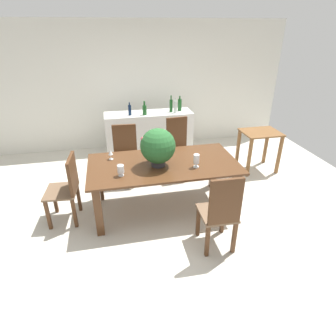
{
  "coord_description": "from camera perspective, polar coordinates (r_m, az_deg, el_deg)",
  "views": [
    {
      "loc": [
        -0.68,
        -3.51,
        2.47
      ],
      "look_at": [
        0.1,
        0.11,
        0.58
      ],
      "focal_mm": 30.0,
      "sensor_mm": 36.0,
      "label": 1
    }
  ],
  "objects": [
    {
      "name": "wine_bottle_dark",
      "position": [
        5.47,
        -4.78,
        11.74
      ],
      "size": [
        0.08,
        0.08,
        0.26
      ],
      "color": "#194C1E",
      "rests_on": "kitchen_counter"
    },
    {
      "name": "chair_far_right",
      "position": [
        5.0,
        2.03,
        4.71
      ],
      "size": [
        0.44,
        0.44,
        1.05
      ],
      "rotation": [
        0.0,
        0.0,
        0.08
      ],
      "color": "#4C2D19",
      "rests_on": "ground"
    },
    {
      "name": "wine_bottle_amber",
      "position": [
        5.64,
        0.62,
        12.59
      ],
      "size": [
        0.06,
        0.06,
        0.32
      ],
      "color": "#194C1E",
      "rests_on": "kitchen_counter"
    },
    {
      "name": "side_table",
      "position": [
        5.44,
        18.13,
        5.25
      ],
      "size": [
        0.67,
        0.55,
        0.75
      ],
      "color": "brown",
      "rests_on": "ground"
    },
    {
      "name": "crystal_vase_left",
      "position": [
        3.79,
        5.78,
        1.69
      ],
      "size": [
        0.08,
        0.08,
        0.19
      ],
      "color": "silver",
      "rests_on": "dining_table"
    },
    {
      "name": "chair_head_end",
      "position": [
        4.02,
        -19.77,
        -3.43
      ],
      "size": [
        0.45,
        0.49,
        0.96
      ],
      "rotation": [
        0.0,
        0.0,
        -1.65
      ],
      "color": "#4C2D19",
      "rests_on": "ground"
    },
    {
      "name": "chair_far_left",
      "position": [
        4.88,
        -8.63,
        3.5
      ],
      "size": [
        0.46,
        0.46,
        0.98
      ],
      "rotation": [
        0.0,
        0.0,
        -0.05
      ],
      "color": "#4C2D19",
      "rests_on": "ground"
    },
    {
      "name": "wine_bottle_tall",
      "position": [
        5.57,
        1.48,
        12.32
      ],
      "size": [
        0.07,
        0.07,
        0.28
      ],
      "color": "#B2BFB7",
      "rests_on": "kitchen_counter"
    },
    {
      "name": "wine_glass",
      "position": [
        4.09,
        -11.6,
        3.05
      ],
      "size": [
        0.07,
        0.07,
        0.14
      ],
      "color": "silver",
      "rests_on": "dining_table"
    },
    {
      "name": "kitchen_counter",
      "position": [
        5.76,
        -3.84,
        6.63
      ],
      "size": [
        1.72,
        0.51,
        0.94
      ],
      "primitive_type": "cube",
      "color": "silver",
      "rests_on": "ground"
    },
    {
      "name": "crystal_vase_center_near",
      "position": [
        3.61,
        -9.59,
        -0.32
      ],
      "size": [
        0.09,
        0.09,
        0.15
      ],
      "color": "silver",
      "rests_on": "dining_table"
    },
    {
      "name": "back_wall",
      "position": [
        6.26,
        -5.89,
        16.13
      ],
      "size": [
        6.4,
        0.1,
        2.6
      ],
      "primitive_type": "cube",
      "color": "silver",
      "rests_on": "ground"
    },
    {
      "name": "ground_plane",
      "position": [
        4.34,
        -0.97,
        -7.59
      ],
      "size": [
        7.04,
        7.04,
        0.0
      ],
      "primitive_type": "plane",
      "color": "beige"
    },
    {
      "name": "flower_centerpiece",
      "position": [
        3.75,
        -2.07,
        4.37
      ],
      "size": [
        0.48,
        0.48,
        0.53
      ],
      "color": "#333338",
      "rests_on": "dining_table"
    },
    {
      "name": "wine_bottle_clear",
      "position": [
        5.47,
        -7.78,
        11.61
      ],
      "size": [
        0.06,
        0.06,
        0.24
      ],
      "color": "#0F1E38",
      "rests_on": "kitchen_counter"
    },
    {
      "name": "chair_near_right",
      "position": [
        3.31,
        10.68,
        -8.62
      ],
      "size": [
        0.42,
        0.46,
        1.04
      ],
      "rotation": [
        0.0,
        0.0,
        3.12
      ],
      "color": "#4C2D19",
      "rests_on": "ground"
    },
    {
      "name": "wine_bottle_green",
      "position": [
        5.73,
        2.39,
        12.73
      ],
      "size": [
        0.08,
        0.08,
        0.29
      ],
      "color": "#194C1E",
      "rests_on": "kitchen_counter"
    },
    {
      "name": "dining_table",
      "position": [
        3.99,
        -0.93,
        -0.57
      ],
      "size": [
        2.09,
        1.08,
        0.74
      ],
      "color": "#4C2D19",
      "rests_on": "ground"
    }
  ]
}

